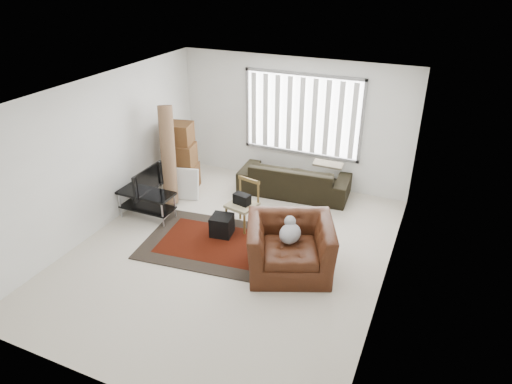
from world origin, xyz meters
The scene contains 11 objects.
room centered at (0.03, 0.51, 1.76)m, with size 6.00×6.02×2.71m.
persian_rug centered at (-0.28, 0.10, 0.01)m, with size 2.73×1.98×0.02m.
tv_stand centered at (-1.95, 0.39, 0.38)m, with size 1.06×0.48×0.53m.
tv centered at (-1.95, 0.39, 0.78)m, with size 0.86×0.11×0.49m, color black.
subwoofer centered at (-0.36, 0.39, 0.20)m, with size 0.36×0.36×0.36m, color black.
moving_boxes centered at (-1.99, 1.74, 0.67)m, with size 0.68×0.64×1.44m.
white_flatpack centered at (-1.68, 1.35, 0.32)m, with size 0.51×0.07×0.64m, color silver.
rolled_rug centered at (-1.94, 1.19, 0.97)m, with size 0.29×0.29×1.93m, color brown.
sofa centered at (0.26, 2.45, 0.44)m, with size 2.27×0.98×0.87m, color black.
side_chair centered at (-0.15, 0.82, 0.50)m, with size 0.57×0.57×0.90m.
armchair centered at (1.07, -0.07, 0.49)m, with size 1.65×1.56×0.97m.
Camera 1 is at (2.96, -5.68, 4.42)m, focal length 32.00 mm.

